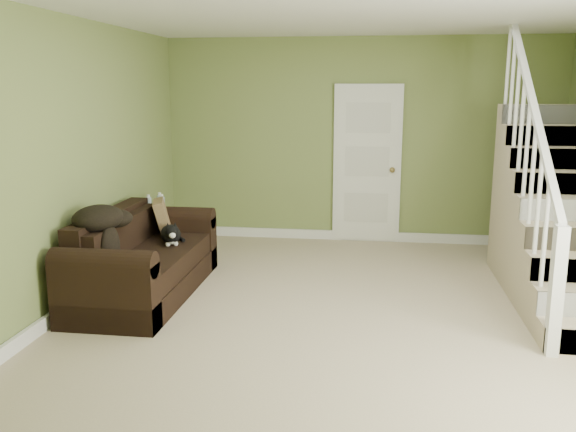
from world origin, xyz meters
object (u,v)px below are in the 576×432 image
(banana, at_px, (143,262))
(cat, at_px, (170,234))
(sofa, at_px, (141,263))
(side_table, at_px, (158,237))

(banana, bearing_deg, cat, 72.86)
(sofa, distance_m, cat, 0.41)
(side_table, distance_m, banana, 1.62)
(side_table, relative_size, cat, 1.54)
(sofa, distance_m, side_table, 1.09)
(sofa, bearing_deg, cat, 54.11)
(banana, bearing_deg, sofa, 95.83)
(side_table, bearing_deg, banana, -74.55)
(side_table, xyz_separation_m, banana, (0.43, -1.55, 0.17))
(sofa, bearing_deg, banana, -65.96)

